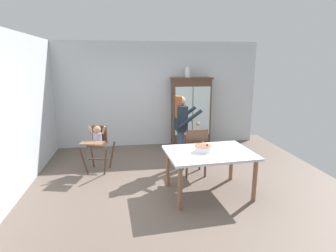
# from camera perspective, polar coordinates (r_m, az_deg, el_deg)

# --- Properties ---
(ground_plane) EXTENTS (6.24, 6.24, 0.00)m
(ground_plane) POSITION_cam_1_polar(r_m,az_deg,el_deg) (5.10, 1.31, -12.26)
(ground_plane) COLOR #66564C
(wall_back) EXTENTS (5.32, 0.06, 2.70)m
(wall_back) POSITION_cam_1_polar(r_m,az_deg,el_deg) (7.26, -2.22, 6.55)
(wall_back) COLOR silver
(wall_back) RESTS_ON ground_plane
(wall_left) EXTENTS (0.06, 5.32, 2.70)m
(wall_left) POSITION_cam_1_polar(r_m,az_deg,el_deg) (4.96, -30.10, 1.62)
(wall_left) COLOR silver
(wall_left) RESTS_ON ground_plane
(china_cabinet) EXTENTS (1.04, 0.48, 1.81)m
(china_cabinet) POSITION_cam_1_polar(r_m,az_deg,el_deg) (7.21, 4.74, 2.92)
(china_cabinet) COLOR #4C3323
(china_cabinet) RESTS_ON ground_plane
(ceramic_vase) EXTENTS (0.13, 0.13, 0.27)m
(ceramic_vase) POSITION_cam_1_polar(r_m,az_deg,el_deg) (7.08, 4.08, 11.02)
(ceramic_vase) COLOR white
(ceramic_vase) RESTS_ON china_cabinet
(high_chair_with_toddler) EXTENTS (0.70, 0.78, 0.95)m
(high_chair_with_toddler) POSITION_cam_1_polar(r_m,az_deg,el_deg) (5.70, -14.49, -2.89)
(high_chair_with_toddler) COLOR #4C3323
(high_chair_with_toddler) RESTS_ON ground_plane
(adult_person) EXTENTS (0.52, 0.50, 1.53)m
(adult_person) POSITION_cam_1_polar(r_m,az_deg,el_deg) (5.59, 2.75, 0.55)
(adult_person) COLOR #33425B
(adult_person) RESTS_ON ground_plane
(dining_table) EXTENTS (1.48, 1.13, 0.74)m
(dining_table) POSITION_cam_1_polar(r_m,az_deg,el_deg) (4.64, 8.58, -6.37)
(dining_table) COLOR silver
(dining_table) RESTS_ON ground_plane
(birthday_cake) EXTENTS (0.28, 0.28, 0.19)m
(birthday_cake) POSITION_cam_1_polar(r_m,az_deg,el_deg) (4.59, 7.26, -4.66)
(birthday_cake) COLOR white
(birthday_cake) RESTS_ON dining_table
(dining_chair_far_side) EXTENTS (0.46, 0.46, 0.96)m
(dining_chair_far_side) POSITION_cam_1_polar(r_m,az_deg,el_deg) (5.32, 5.68, -4.76)
(dining_chair_far_side) COLOR #4C3323
(dining_chair_far_side) RESTS_ON ground_plane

